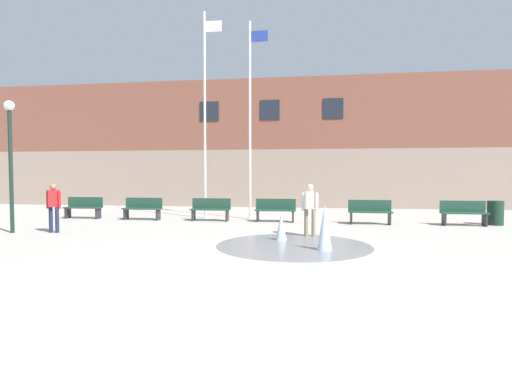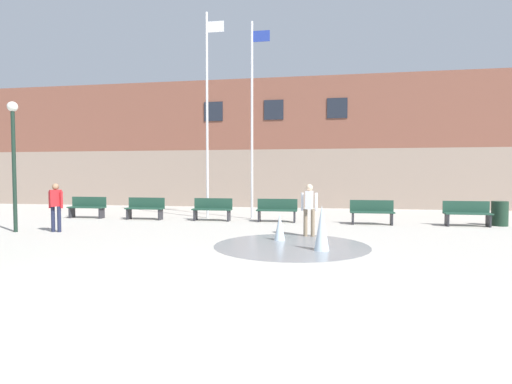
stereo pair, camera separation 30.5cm
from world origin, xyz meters
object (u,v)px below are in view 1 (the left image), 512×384
at_px(park_bench_left_of_flagpoles, 143,208).
at_px(adult_watching, 54,204).
at_px(park_bench_far_right, 464,213).
at_px(park_bench_under_right_flagpole, 370,212).
at_px(flagpole_right, 251,115).
at_px(adult_in_red, 310,206).
at_px(park_bench_under_left_flagpole, 211,209).
at_px(lamp_post_left_lane, 10,148).
at_px(flagpole_left, 205,110).
at_px(park_bench_center, 275,210).
at_px(trash_can, 495,213).
at_px(park_bench_far_left, 84,207).

bearing_deg(park_bench_left_of_flagpoles, adult_watching, -108.18).
xyz_separation_m(park_bench_left_of_flagpoles, park_bench_far_right, (12.48, -0.10, 0.00)).
relative_size(park_bench_under_right_flagpole, flagpole_right, 0.19).
relative_size(park_bench_far_right, adult_in_red, 1.01).
relative_size(park_bench_left_of_flagpoles, park_bench_under_left_flagpole, 1.00).
bearing_deg(lamp_post_left_lane, flagpole_left, 45.41).
height_order(park_bench_center, flagpole_right, flagpole_right).
xyz_separation_m(adult_in_red, flagpole_right, (-2.53, 4.44, 3.43)).
bearing_deg(trash_can, park_bench_center, -178.79).
xyz_separation_m(park_bench_far_left, park_bench_under_left_flagpole, (5.60, -0.09, 0.00)).
relative_size(park_bench_left_of_flagpoles, park_bench_center, 1.00).
distance_m(park_bench_far_left, park_bench_far_right, 15.20).
xyz_separation_m(adult_in_red, lamp_post_left_lane, (-9.50, -0.65, 1.80)).
bearing_deg(flagpole_right, trash_can, -4.49).
bearing_deg(adult_watching, park_bench_far_left, -117.65).
bearing_deg(flagpole_left, park_bench_far_right, -6.08).
relative_size(park_bench_far_left, trash_can, 1.78).
height_order(park_bench_center, adult_watching, adult_watching).
height_order(park_bench_far_left, adult_watching, adult_watching).
distance_m(park_bench_center, flagpole_left, 5.24).
xyz_separation_m(park_bench_center, lamp_post_left_lane, (-8.11, -4.19, 2.25)).
bearing_deg(park_bench_center, adult_watching, -149.80).
relative_size(park_bench_under_left_flagpole, flagpole_right, 0.19).
relative_size(park_bench_under_left_flagpole, lamp_post_left_lane, 0.38).
xyz_separation_m(park_bench_far_left, adult_in_red, (9.63, -3.58, 0.45)).
xyz_separation_m(park_bench_far_right, flagpole_left, (-10.05, 1.07, 4.14)).
bearing_deg(park_bench_far_left, park_bench_under_right_flagpole, -1.33).
xyz_separation_m(park_bench_left_of_flagpoles, adult_watching, (-1.28, -3.89, 0.45)).
bearing_deg(park_bench_far_left, flagpole_right, 6.84).
relative_size(adult_watching, flagpole_left, 0.18).
bearing_deg(park_bench_left_of_flagpoles, park_bench_far_left, 177.41).
bearing_deg(flagpole_left, trash_can, -3.72).
distance_m(park_bench_left_of_flagpoles, park_bench_center, 5.52).
relative_size(park_bench_far_left, park_bench_left_of_flagpoles, 1.00).
height_order(flagpole_left, flagpole_right, flagpole_left).
xyz_separation_m(park_bench_left_of_flagpoles, flagpole_left, (2.43, 0.97, 4.14)).
xyz_separation_m(park_bench_center, flagpole_right, (-1.14, 0.90, 3.88)).
distance_m(park_bench_under_right_flagpole, flagpole_right, 6.24).
xyz_separation_m(park_bench_under_left_flagpole, lamp_post_left_lane, (-5.47, -4.15, 2.25)).
relative_size(flagpole_left, trash_can, 9.70).
distance_m(park_bench_far_right, trash_can, 1.27).
bearing_deg(lamp_post_left_lane, park_bench_far_left, 91.78).
xyz_separation_m(park_bench_left_of_flagpoles, lamp_post_left_lane, (-2.58, -4.12, 2.25)).
bearing_deg(trash_can, park_bench_far_left, -179.59).
bearing_deg(adult_watching, park_bench_far_right, 148.05).
bearing_deg(flagpole_right, flagpole_left, 180.00).
xyz_separation_m(park_bench_far_left, flagpole_left, (5.15, 0.85, 4.14)).
distance_m(adult_in_red, lamp_post_left_lane, 9.69).
xyz_separation_m(park_bench_center, flagpole_left, (-3.09, 0.90, 4.14)).
relative_size(flagpole_left, lamp_post_left_lane, 2.06).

